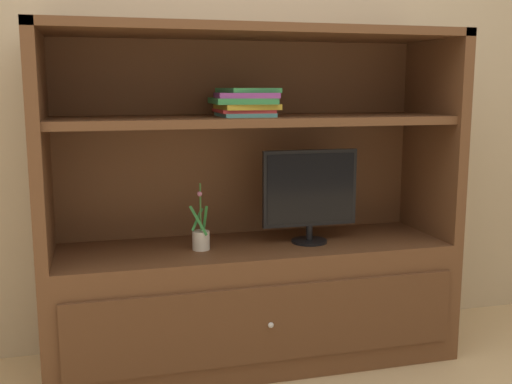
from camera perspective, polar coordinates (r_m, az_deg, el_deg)
painted_rear_wall at (r=3.03m, az=-2.01°, el=12.49°), size 6.00×0.10×2.80m
media_console at (r=2.81m, az=-0.31°, el=-6.56°), size 1.84×0.57×1.51m
tv_monitor at (r=2.78m, az=5.08°, el=-0.04°), size 0.44×0.16×0.43m
potted_plant at (r=2.69m, az=-5.17°, el=-4.33°), size 0.09×0.09×0.30m
magazine_stack at (r=2.68m, az=-1.07°, el=8.40°), size 0.29×0.34×0.12m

